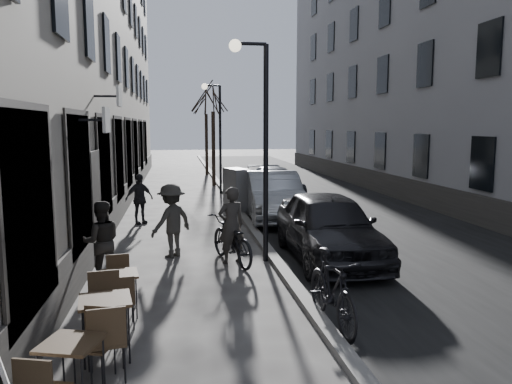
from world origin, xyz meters
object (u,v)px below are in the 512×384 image
object	(u,v)px
tree_near	(213,97)
pedestrian_far	(139,199)
sign_board	(6,383)
car_far	(275,182)
bicycle	(231,240)
car_mid	(273,196)
moped	(332,290)
bistro_set_a	(72,366)
utility_cabinet	(237,191)
bistro_set_b	(106,322)
bistro_set_c	(120,289)
streetlamp_near	(258,127)
streetlamp_far	(216,126)
tree_far	(206,102)
car_near	(329,226)
pedestrian_near	(101,242)
pedestrian_mid	(171,221)

from	to	relation	value
tree_near	pedestrian_far	distance (m)	11.11
sign_board	car_far	distance (m)	17.49
bicycle	car_mid	distance (m)	5.62
sign_board	moped	bearing A→B (deg)	1.34
bistro_set_a	utility_cabinet	size ratio (longest dim) A/B	0.96
bistro_set_a	bistro_set_b	world-z (taller)	bistro_set_b
bistro_set_c	utility_cabinet	bearing A→B (deg)	63.45
tree_near	car_mid	world-z (taller)	tree_near
streetlamp_near	streetlamp_far	world-z (taller)	same
bistro_set_a	sign_board	bearing A→B (deg)	-141.23
tree_near	car_mid	distance (m)	10.61
tree_far	car_near	size ratio (longest dim) A/B	1.20
pedestrian_far	car_near	size ratio (longest dim) A/B	0.34
bistro_set_a	bistro_set_c	distance (m)	2.73
sign_board	car_mid	distance (m)	12.26
streetlamp_near	sign_board	size ratio (longest dim) A/B	4.60
bistro_set_a	moped	world-z (taller)	moped
bistro_set_c	car_near	size ratio (longest dim) A/B	0.32
moped	sign_board	bearing A→B (deg)	-158.84
streetlamp_far	pedestrian_near	xyz separation A→B (m)	(-3.43, -13.00, -2.32)
streetlamp_far	pedestrian_far	xyz separation A→B (m)	(-3.09, -6.93, -2.34)
streetlamp_far	bistro_set_a	bearing A→B (deg)	-99.95
bicycle	pedestrian_far	world-z (taller)	pedestrian_far
streetlamp_near	bicycle	distance (m)	2.69
bistro_set_b	sign_board	world-z (taller)	sign_board
utility_cabinet	tree_near	bearing A→B (deg)	71.27
streetlamp_near	tree_far	xyz separation A→B (m)	(0.07, 21.00, 1.50)
pedestrian_mid	car_near	size ratio (longest dim) A/B	0.38
bistro_set_c	pedestrian_far	distance (m)	8.05
moped	bistro_set_c	bearing A→B (deg)	159.78
streetlamp_far	bistro_set_a	size ratio (longest dim) A/B	3.22
bicycle	bistro_set_c	bearing A→B (deg)	35.02
bicycle	pedestrian_near	world-z (taller)	pedestrian_near
bistro_set_b	car_far	distance (m)	15.87
utility_cabinet	car_mid	size ratio (longest dim) A/B	0.34
tree_near	bistro_set_a	distance (m)	21.34
tree_near	moped	xyz separation A→B (m)	(0.45, -19.00, -4.06)
moped	car_far	bearing A→B (deg)	79.06
utility_cabinet	tree_far	bearing A→B (deg)	70.71
tree_near	pedestrian_mid	xyz separation A→B (m)	(-2.09, -14.25, -3.77)
bistro_set_c	pedestrian_mid	xyz separation A→B (m)	(0.84, 3.71, 0.45)
sign_board	car_far	size ratio (longest dim) A/B	0.25
pedestrian_far	car_mid	distance (m)	4.47
sign_board	bicycle	distance (m)	6.66
utility_cabinet	car_mid	world-z (taller)	utility_cabinet
streetlamp_far	moped	bearing A→B (deg)	-88.13
streetlamp_far	bicycle	world-z (taller)	streetlamp_far
car_far	moped	world-z (taller)	car_far
bistro_set_b	pedestrian_far	bearing A→B (deg)	82.41
car_near	car_mid	world-z (taller)	car_near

